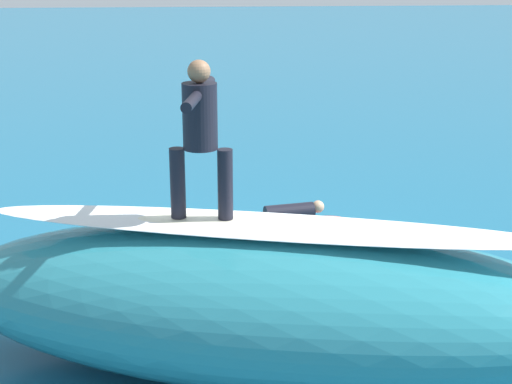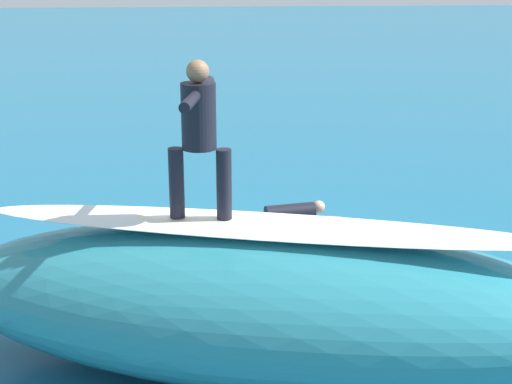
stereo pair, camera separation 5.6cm
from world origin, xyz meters
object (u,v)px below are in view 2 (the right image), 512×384
object	(u,v)px
surfer_riding	(199,128)
surfboard_paddling	(290,223)
surfboard_riding	(201,222)
surfer_paddling	(282,214)

from	to	relation	value
surfer_riding	surfboard_paddling	distance (m)	5.76
surfboard_riding	surfboard_paddling	distance (m)	5.34
surfboard_paddling	surfer_riding	bearing A→B (deg)	-119.18
surfboard_riding	surfer_paddling	distance (m)	5.22
surfboard_riding	surfer_paddling	xyz separation A→B (m)	(-1.44, -4.76, -1.59)
surfer_riding	surfer_paddling	bearing A→B (deg)	-97.24
surfboard_riding	surfer_riding	bearing A→B (deg)	-94.44
surfboard_riding	surfer_paddling	size ratio (longest dim) A/B	1.04
surfboard_riding	surfboard_paddling	bearing A→B (deg)	-98.63
surfer_riding	surfboard_paddling	world-z (taller)	surfer_riding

